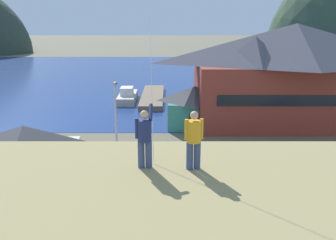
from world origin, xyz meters
name	(u,v)px	position (x,y,z in m)	size (l,w,h in m)	color
ground_plane	(188,229)	(0.00, 0.00, 0.00)	(600.00, 600.00, 0.00)	#66604C
parking_lot_pad	(184,188)	(0.00, 5.00, 0.05)	(40.00, 20.00, 0.10)	slate
bay_water	(173,75)	(0.00, 60.00, 0.01)	(360.00, 84.00, 0.03)	navy
harbor_lodge	(293,72)	(12.58, 21.41, 5.91)	(22.22, 10.47, 11.07)	brown
storage_shed_near_lot	(26,163)	(-10.08, 3.35, 2.62)	(7.21, 5.20, 5.06)	beige
storage_shed_waterside	(194,106)	(1.79, 20.45, 2.35)	(6.41, 5.71, 4.53)	#338475
wharf_dock	(152,97)	(-3.45, 35.26, 0.35)	(3.20, 15.95, 0.70)	#70604C
moored_boat_wharfside	(127,96)	(-7.06, 33.58, 0.72)	(2.62, 7.87, 2.16)	#A8A399
parked_car_front_row_silver	(200,160)	(1.33, 7.65, 1.06)	(4.26, 2.18, 1.82)	black
parked_car_back_row_right	(293,162)	(8.26, 7.28, 1.06)	(4.29, 2.23, 1.82)	#B28923
parked_car_front_row_red	(301,204)	(6.57, 0.86, 1.06)	(4.28, 2.20, 1.82)	#236633
parked_car_front_row_end	(159,207)	(-1.61, 0.57, 1.06)	(4.31, 2.28, 1.82)	red
parking_light_pole	(115,115)	(-5.40, 10.56, 3.84)	(0.24, 0.78, 6.43)	#ADADB2
person_kite_flyer	(144,137)	(-1.81, -7.91, 7.99)	(0.51, 0.66, 1.86)	#384770
person_companion	(193,138)	(-0.39, -8.00, 7.98)	(0.55, 0.40, 1.74)	#384770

